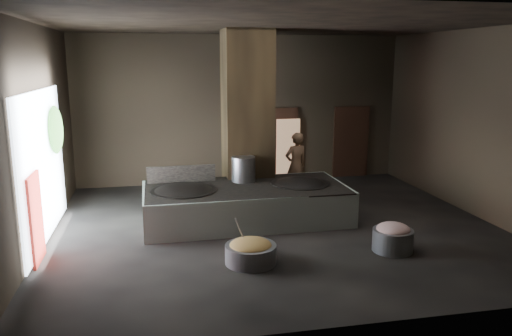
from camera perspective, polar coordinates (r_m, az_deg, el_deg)
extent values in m
cube|color=black|center=(11.60, 2.23, -6.89)|extent=(10.00, 9.00, 0.10)
cube|color=black|center=(10.99, 2.44, 16.41)|extent=(10.00, 9.00, 0.10)
cube|color=black|center=(15.49, -1.72, 6.69)|extent=(10.00, 0.10, 4.50)
cube|color=black|center=(6.80, 11.54, -0.77)|extent=(10.00, 0.10, 4.50)
cube|color=black|center=(11.01, -24.16, 3.34)|extent=(0.10, 9.00, 4.50)
cube|color=black|center=(13.21, 24.20, 4.65)|extent=(0.10, 9.00, 4.50)
cube|color=black|center=(12.84, -1.01, 5.54)|extent=(1.20, 1.20, 4.50)
cube|color=silver|center=(11.87, -1.20, -4.09)|extent=(4.79, 2.36, 0.83)
cube|color=black|center=(11.76, -1.21, -2.21)|extent=(4.65, 2.23, 0.03)
ellipsoid|color=black|center=(11.57, -8.25, -2.92)|extent=(1.50, 1.50, 0.41)
cylinder|color=black|center=(11.55, -8.27, -2.58)|extent=(1.53, 1.53, 0.05)
ellipsoid|color=black|center=(12.13, 5.04, -2.12)|extent=(1.40, 1.40, 0.39)
cylinder|color=black|center=(12.11, 5.05, -1.80)|extent=(1.43, 1.43, 0.05)
cylinder|color=gray|center=(12.22, -1.45, -0.13)|extent=(0.58, 0.58, 0.62)
cube|color=black|center=(12.27, -8.52, -0.69)|extent=(1.65, 0.09, 0.41)
imported|color=#946A4B|center=(13.77, 4.59, 0.32)|extent=(0.75, 0.57, 1.82)
cylinder|color=slate|center=(9.52, -0.61, -9.79)|extent=(1.27, 1.27, 0.36)
ellipsoid|color=olive|center=(9.46, -0.61, -8.83)|extent=(0.80, 0.80, 0.25)
cylinder|color=gray|center=(9.50, -1.68, -7.45)|extent=(0.31, 0.28, 0.69)
cylinder|color=slate|center=(10.45, 15.35, -7.96)|extent=(1.03, 1.03, 0.44)
ellipsoid|color=#B6706D|center=(10.37, 15.42, -6.77)|extent=(0.67, 0.67, 0.26)
cube|color=black|center=(15.79, 2.67, 2.58)|extent=(1.18, 0.08, 2.38)
cube|color=#8C6647|center=(15.80, 3.68, 2.39)|extent=(0.76, 0.04, 1.79)
cube|color=black|center=(16.54, 10.77, 2.82)|extent=(1.18, 0.08, 2.38)
cube|color=#8C6647|center=(16.67, 10.25, 2.74)|extent=(0.85, 0.04, 2.00)
cube|color=white|center=(11.29, -23.16, 0.26)|extent=(0.04, 4.20, 3.10)
cube|color=maroon|center=(10.22, -23.83, -5.32)|extent=(0.05, 0.90, 1.70)
ellipsoid|color=#194714|center=(12.24, -21.94, 4.08)|extent=(0.28, 1.10, 1.10)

